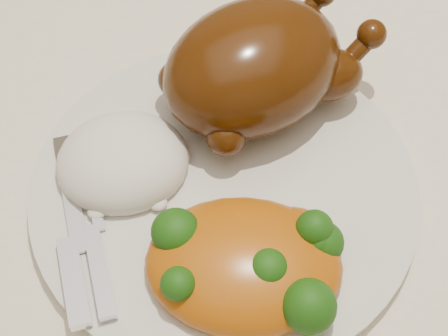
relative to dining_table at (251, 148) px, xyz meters
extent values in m
cube|color=brown|center=(0.00, 0.00, 0.07)|extent=(1.60, 0.90, 0.04)
cube|color=beige|center=(0.00, 0.00, 0.10)|extent=(1.72, 1.02, 0.01)
cylinder|color=silver|center=(-0.05, -0.11, 0.11)|extent=(0.35, 0.35, 0.01)
ellipsoid|color=#492207|center=(-0.01, -0.04, 0.16)|extent=(0.19, 0.17, 0.10)
ellipsoid|color=#492207|center=(-0.02, -0.05, 0.18)|extent=(0.09, 0.08, 0.04)
ellipsoid|color=#492207|center=(0.05, -0.05, 0.15)|extent=(0.06, 0.04, 0.04)
sphere|color=#492207|center=(0.09, -0.03, 0.17)|extent=(0.02, 0.02, 0.02)
ellipsoid|color=#492207|center=(0.02, 0.01, 0.15)|extent=(0.06, 0.04, 0.04)
sphere|color=#492207|center=(-0.04, -0.09, 0.15)|extent=(0.03, 0.03, 0.03)
sphere|color=#492207|center=(-0.07, -0.03, 0.15)|extent=(0.03, 0.03, 0.03)
ellipsoid|color=white|center=(-0.13, -0.09, 0.13)|extent=(0.11, 0.10, 0.05)
ellipsoid|color=#B34B0B|center=(-0.05, -0.19, 0.13)|extent=(0.16, 0.14, 0.05)
ellipsoid|color=#B34B0B|center=(-0.01, -0.18, 0.13)|extent=(0.06, 0.06, 0.03)
ellipsoid|color=#0E410A|center=(0.00, -0.18, 0.14)|extent=(0.03, 0.03, 0.03)
ellipsoid|color=#0E410A|center=(0.01, -0.19, 0.14)|extent=(0.02, 0.02, 0.02)
ellipsoid|color=#0E410A|center=(-0.03, -0.18, 0.13)|extent=(0.03, 0.03, 0.03)
ellipsoid|color=#0E410A|center=(-0.01, -0.23, 0.14)|extent=(0.04, 0.04, 0.04)
ellipsoid|color=#0E410A|center=(-0.10, -0.21, 0.14)|extent=(0.02, 0.02, 0.02)
ellipsoid|color=#0E410A|center=(-0.04, -0.20, 0.14)|extent=(0.03, 0.03, 0.03)
ellipsoid|color=#0E410A|center=(0.01, -0.19, 0.13)|extent=(0.03, 0.03, 0.03)
ellipsoid|color=#0E410A|center=(-0.08, -0.16, 0.13)|extent=(0.03, 0.03, 0.03)
ellipsoid|color=#0E410A|center=(-0.09, -0.16, 0.14)|extent=(0.04, 0.04, 0.03)
cube|color=silver|center=(-0.17, -0.10, 0.12)|extent=(0.02, 0.11, 0.00)
cube|color=silver|center=(-0.17, -0.18, 0.12)|extent=(0.02, 0.07, 0.01)
cube|color=silver|center=(-0.15, -0.18, 0.12)|extent=(0.02, 0.07, 0.01)
cube|color=silver|center=(-0.15, -0.10, 0.12)|extent=(0.02, 0.08, 0.00)
camera|label=1|loc=(-0.10, -0.38, 0.52)|focal=50.00mm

